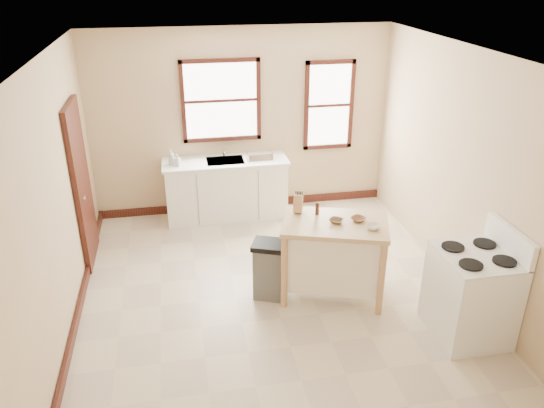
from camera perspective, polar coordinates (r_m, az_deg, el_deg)
The scene contains 23 objects.
floor at distance 6.44m, azimuth 0.07°, elevation -9.61°, with size 5.00×5.00×0.00m, color beige.
ceiling at distance 5.37m, azimuth 0.08°, elevation 15.81°, with size 5.00×5.00×0.00m, color white.
wall_back at distance 8.09m, azimuth -3.28°, elevation 8.76°, with size 4.50×0.04×2.80m, color #CDBB87.
wall_left at distance 5.81m, azimuth -22.27°, elevation 0.17°, with size 0.04×5.00×2.80m, color #CDBB87.
wall_right at distance 6.54m, azimuth 19.87°, elevation 3.25°, with size 0.04×5.00×2.80m, color #CDBB87.
window_main at distance 7.95m, azimuth -5.50°, elevation 11.00°, with size 1.17×0.06×1.22m, color black, non-canonical shape.
window_side at distance 8.30m, azimuth 6.15°, elevation 10.49°, with size 0.77×0.06×1.37m, color black, non-canonical shape.
door_left at distance 7.11m, azimuth -19.77°, elevation 1.96°, with size 0.06×0.90×2.10m, color black.
baseboard_back at distance 8.54m, azimuth -3.03°, elevation 0.03°, with size 4.50×0.04×0.12m, color black.
baseboard_left at distance 6.45m, azimuth -20.07°, elevation -10.68°, with size 0.04×5.00×0.12m, color black.
sink_counter at distance 8.10m, azimuth -4.93°, elevation 1.64°, with size 1.86×0.62×0.92m, color white, non-canonical shape.
faucet at distance 8.06m, azimuth -5.22°, elevation 5.86°, with size 0.03×0.03×0.22m, color silver.
soap_bottle_a at distance 7.84m, azimuth -10.78°, elevation 4.99°, with size 0.09×0.09×0.23m, color #B2B2B2.
soap_bottle_b at distance 7.79m, azimuth -10.17°, elevation 4.69°, with size 0.08×0.08×0.17m, color #B2B2B2.
dish_rack at distance 7.94m, azimuth -1.34°, elevation 5.20°, with size 0.39×0.29×0.10m, color silver, non-canonical shape.
kitchen_island at distance 6.22m, azimuth 6.60°, elevation -5.90°, with size 1.17×0.75×0.96m, color #DEC282, non-canonical shape.
knife_block at distance 6.14m, azimuth 2.83°, elevation -0.04°, with size 0.10×0.10×0.20m, color tan, non-canonical shape.
pepper_grinder at distance 6.12m, azimuth 4.88°, elevation -0.49°, with size 0.04×0.04×0.15m, color #3E1D10.
bowl_a at distance 5.98m, azimuth 6.92°, elevation -1.81°, with size 0.16×0.16×0.04m, color brown.
bowl_b at distance 6.05m, azimuth 9.28°, elevation -1.62°, with size 0.16×0.16×0.04m, color brown.
bowl_c at distance 5.90m, azimuth 10.80°, elevation -2.45°, with size 0.15×0.15×0.05m, color silver.
trash_bin at distance 6.21m, azimuth -0.33°, elevation -7.08°, with size 0.37×0.31×0.72m, color #5A5A58, non-canonical shape.
gas_stove at distance 5.87m, azimuth 20.75°, elevation -8.03°, with size 0.77×0.78×1.23m, color white, non-canonical shape.
Camera 1 is at (-0.99, -5.21, 3.66)m, focal length 35.00 mm.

